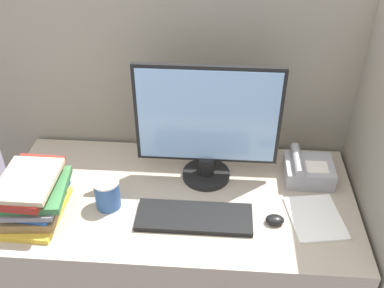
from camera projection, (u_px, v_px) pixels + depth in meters
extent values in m
cube|color=gray|center=(186.00, 144.00, 2.03)|extent=(1.75, 0.04, 1.43)
cube|color=gray|center=(364.00, 205.00, 1.72)|extent=(0.04, 0.73, 1.43)
cube|color=tan|center=(180.00, 259.00, 1.94)|extent=(1.35, 0.67, 0.74)
cylinder|color=black|center=(206.00, 174.00, 1.81)|extent=(0.19, 0.19, 0.02)
cylinder|color=black|center=(206.00, 165.00, 1.78)|extent=(0.06, 0.06, 0.08)
cube|color=black|center=(208.00, 116.00, 1.65)|extent=(0.54, 0.02, 0.41)
cube|color=#8CB7E5|center=(207.00, 117.00, 1.65)|extent=(0.52, 0.01, 0.38)
cube|color=black|center=(194.00, 217.00, 1.62)|extent=(0.42, 0.15, 0.02)
ellipsoid|color=black|center=(275.00, 220.00, 1.60)|extent=(0.07, 0.05, 0.03)
cylinder|color=#335999|center=(107.00, 194.00, 1.65)|extent=(0.09, 0.09, 0.11)
cylinder|color=white|center=(106.00, 182.00, 1.61)|extent=(0.10, 0.10, 0.01)
cube|color=gold|center=(34.00, 212.00, 1.64)|extent=(0.20, 0.28, 0.02)
cube|color=olive|center=(32.00, 205.00, 1.63)|extent=(0.23, 0.26, 0.03)
cube|color=#264C8C|center=(34.00, 199.00, 1.61)|extent=(0.21, 0.24, 0.02)
cube|color=slate|center=(35.00, 196.00, 1.59)|extent=(0.20, 0.25, 0.02)
cube|color=#38723F|center=(34.00, 190.00, 1.59)|extent=(0.25, 0.25, 0.03)
cube|color=maroon|center=(29.00, 182.00, 1.58)|extent=(0.18, 0.29, 0.03)
cube|color=#C6B78C|center=(28.00, 180.00, 1.55)|extent=(0.19, 0.24, 0.02)
cube|color=#99999E|center=(309.00, 171.00, 1.78)|extent=(0.19, 0.16, 0.07)
cube|color=white|center=(317.00, 167.00, 1.74)|extent=(0.08, 0.07, 0.00)
cylinder|color=#99999E|center=(297.00, 160.00, 1.75)|extent=(0.04, 0.18, 0.04)
cube|color=white|center=(315.00, 218.00, 1.62)|extent=(0.22, 0.25, 0.01)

